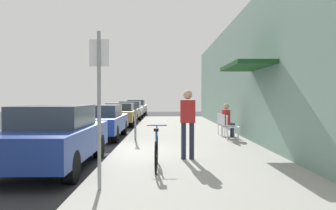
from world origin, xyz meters
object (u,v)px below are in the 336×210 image
Objects in this scene: parked_car_0 at (53,136)px; cafe_chair_1 at (226,124)px; parked_car_4 at (136,107)px; cafe_chair_2 at (223,123)px; parked_car_1 at (100,121)px; parking_meter at (135,119)px; seated_patron_1 at (227,119)px; street_sign at (99,98)px; pedestrian_standing at (188,119)px; parked_car_3 at (130,110)px; bicycle_0 at (156,152)px; parked_car_2 at (120,114)px; cafe_chair_0 at (231,126)px.

parked_car_0 is 7.12m from cafe_chair_1.
parked_car_4 reaches higher than cafe_chair_2.
parking_meter is at bearing -45.42° from parked_car_1.
parked_car_4 is at bearing 105.00° from seated_patron_1.
pedestrian_standing is (1.65, 2.75, -0.52)m from street_sign.
parked_car_3 is 18.87m from bicycle_0.
street_sign reaches higher than parked_car_4.
seated_patron_1 reaches higher than parked_car_2.
bicycle_0 is 1.33× the size of seated_patron_1.
parked_car_4 reaches higher than cafe_chair_1.
parked_car_1 reaches higher than cafe_chair_0.
pedestrian_standing is (-1.80, -3.76, 0.50)m from cafe_chair_0.
parked_car_4 is 5.06× the size of cafe_chair_1.
parked_car_3 is 13.89m from cafe_chair_1.
parked_car_4 is 19.35m from seated_patron_1.
parked_car_4 is at bearing 97.68° from pedestrian_standing.
parked_car_2 is 9.30m from cafe_chair_0.
parked_car_1 is 3.33× the size of parking_meter.
seated_patron_1 is (5.01, -12.97, 0.11)m from parked_car_3.
cafe_chair_2 is (4.95, -12.29, -0.08)m from parked_car_3.
cafe_chair_0 is (4.95, -19.59, -0.11)m from parked_car_4.
parked_car_3 is (0.00, 5.99, 0.01)m from parked_car_2.
parked_car_0 is at bearing -90.00° from parked_car_4.
pedestrian_standing reaches higher than parked_car_2.
street_sign is at bearing -79.48° from parked_car_1.
parked_car_1 reaches higher than parked_car_2.
parking_meter is 1.52× the size of cafe_chair_1.
parked_car_2 is 8.59m from seated_patron_1.
parked_car_0 reaches higher than cafe_chair_0.
parked_car_2 reaches higher than cafe_chair_2.
parked_car_2 is 5.99m from parked_car_3.
cafe_chair_1 is at bearing -90.25° from cafe_chair_2.
parking_meter is at bearing 89.56° from street_sign.
seated_patron_1 reaches higher than cafe_chair_2.
cafe_chair_0 is at bearing 62.29° from bicycle_0.
parked_car_4 reaches higher than parked_car_3.
parked_car_4 is at bearing 93.29° from street_sign.
parked_car_2 is 1.69× the size of street_sign.
cafe_chair_1 is (3.45, 7.41, -1.02)m from street_sign.
seated_patron_1 is (5.01, 5.12, 0.07)m from parked_car_0.
street_sign is at bearing -118.39° from bicycle_0.
parked_car_3 is at bearing 109.65° from cafe_chair_0.
street_sign reaches higher than parking_meter.
parked_car_3 reaches higher than cafe_chair_2.
cafe_chair_2 is at bearing -51.86° from parked_car_2.
parked_car_4 is (0.00, 18.03, 0.03)m from parked_car_1.
parked_car_4 is at bearing 95.61° from bicycle_0.
parked_car_1 is at bearing 120.61° from pedestrian_standing.
parked_car_2 is 1.00× the size of parked_car_4.
parked_car_0 is 12.10m from parked_car_2.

